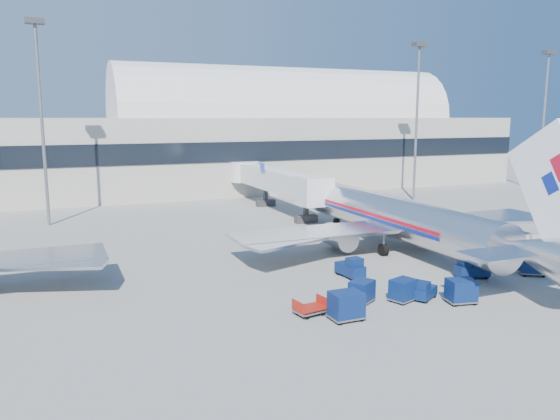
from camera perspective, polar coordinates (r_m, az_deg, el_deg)
name	(u,v)px	position (r m, az deg, el deg)	size (l,w,h in m)	color
ground	(327,275)	(42.86, 4.99, -6.82)	(260.00, 260.00, 0.00)	gray
terminal	(90,146)	(92.60, -19.28, 6.28)	(170.00, 28.15, 21.00)	#B2AA9E
airliner_main	(402,219)	(51.04, 12.67, -0.96)	(32.00, 37.26, 12.07)	silver
jetbridge_near	(271,180)	(72.77, -0.90, 3.20)	(4.40, 27.50, 6.25)	silver
mast_west	(40,93)	(66.42, -23.81, 11.16)	(2.00, 1.20, 22.60)	slate
mast_east	(418,98)	(82.63, 14.17, 11.23)	(2.00, 1.20, 22.60)	slate
mast_far_east	(545,100)	(99.55, 25.98, 10.25)	(2.00, 1.20, 22.60)	slate
barrier_near	(489,244)	(54.67, 20.98, -3.32)	(3.00, 0.55, 0.90)	#9E9E96
barrier_mid	(516,241)	(56.97, 23.39, -2.97)	(3.00, 0.55, 0.90)	#9E9E96
barrier_far	(541,238)	(59.36, 25.62, -2.65)	(3.00, 0.55, 0.90)	#9E9E96
tug_lead	(424,291)	(38.35, 14.82, -8.16)	(2.28, 1.92, 1.33)	#091C49
tug_right	(471,269)	(44.32, 19.32, -5.81)	(2.63, 1.69, 1.59)	#091C49
tug_left	(351,268)	(42.39, 7.41, -6.01)	(1.50, 2.60, 1.61)	#091C49
cart_train_a	(403,290)	(37.58, 12.73, -8.12)	(2.06, 1.81, 1.51)	#091C49
cart_train_b	(362,291)	(36.80, 8.54, -8.38)	(2.14, 2.01, 1.50)	#091C49
cart_train_c	(346,305)	(33.66, 6.93, -9.84)	(2.02, 1.55, 1.76)	#091C49
cart_solo_near	(461,291)	(38.21, 18.41, -7.99)	(2.09, 1.74, 1.63)	#091C49
cart_solo_far	(532,264)	(46.91, 24.86, -5.11)	(2.37, 2.21, 1.68)	#091C49
cart_open_red	(311,309)	(34.46, 3.22, -10.31)	(2.13, 1.66, 0.52)	slate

